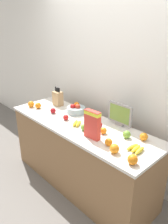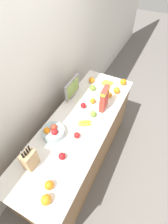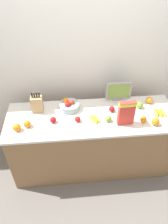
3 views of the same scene
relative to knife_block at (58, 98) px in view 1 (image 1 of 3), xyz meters
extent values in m
plane|color=slate|center=(0.64, -0.16, -0.98)|extent=(14.00, 14.00, 0.00)
cube|color=silver|center=(0.64, 0.39, 0.32)|extent=(9.00, 0.06, 2.60)
cube|color=olive|center=(0.64, -0.16, -0.56)|extent=(1.98, 0.65, 0.84)
cube|color=silver|center=(0.64, -0.16, -0.12)|extent=(2.01, 0.68, 0.03)
cube|color=tan|center=(0.00, 0.00, 0.00)|extent=(0.13, 0.10, 0.20)
cylinder|color=black|center=(-0.04, 0.00, 0.13)|extent=(0.02, 0.02, 0.06)
cube|color=silver|center=(-0.04, 0.00, 0.18)|extent=(0.01, 0.00, 0.03)
cylinder|color=black|center=(-0.01, 0.00, 0.12)|extent=(0.02, 0.02, 0.05)
cube|color=silver|center=(-0.01, 0.00, 0.16)|extent=(0.01, 0.00, 0.02)
cylinder|color=black|center=(0.01, 0.00, 0.13)|extent=(0.02, 0.02, 0.06)
cube|color=silver|center=(0.01, 0.00, 0.17)|extent=(0.01, 0.00, 0.03)
cylinder|color=black|center=(0.04, 0.00, 0.13)|extent=(0.02, 0.02, 0.06)
cube|color=silver|center=(0.04, 0.00, 0.18)|extent=(0.01, 0.00, 0.04)
cube|color=gray|center=(1.00, 0.12, -0.09)|extent=(0.11, 0.03, 0.03)
cube|color=gray|center=(1.00, 0.12, 0.04)|extent=(0.32, 0.02, 0.23)
cube|color=olive|center=(1.00, 0.11, 0.04)|extent=(0.27, 0.00, 0.19)
cube|color=red|center=(0.99, -0.31, 0.04)|extent=(0.18, 0.07, 0.30)
cube|color=yellow|center=(0.99, -0.31, 0.17)|extent=(0.18, 0.07, 0.04)
cylinder|color=#99B2B7|center=(0.38, 0.00, -0.07)|extent=(0.24, 0.24, 0.08)
sphere|color=red|center=(0.41, 0.01, -0.01)|extent=(0.07, 0.07, 0.07)
sphere|color=orange|center=(0.34, 0.05, -0.01)|extent=(0.07, 0.07, 0.07)
sphere|color=red|center=(0.36, -0.03, -0.01)|extent=(0.07, 0.07, 0.07)
ellipsoid|color=yellow|center=(0.67, -0.22, -0.08)|extent=(0.11, 0.15, 0.04)
ellipsoid|color=yellow|center=(0.63, -0.24, -0.08)|extent=(0.11, 0.15, 0.04)
ellipsoid|color=yellow|center=(1.47, -0.19, -0.09)|extent=(0.05, 0.16, 0.04)
ellipsoid|color=yellow|center=(1.43, -0.19, -0.09)|extent=(0.05, 0.16, 0.04)
ellipsoid|color=yellow|center=(1.39, -0.18, -0.09)|extent=(0.06, 0.16, 0.04)
sphere|color=#6B9E33|center=(0.81, -0.26, -0.07)|extent=(0.07, 0.07, 0.07)
sphere|color=#6B9E33|center=(1.23, -0.06, -0.07)|extent=(0.08, 0.08, 0.08)
sphere|color=red|center=(0.46, -0.23, -0.07)|extent=(0.07, 0.07, 0.07)
sphere|color=#A31419|center=(0.88, -0.09, -0.07)|extent=(0.07, 0.07, 0.07)
sphere|color=#A31419|center=(0.19, -0.22, -0.07)|extent=(0.07, 0.07, 0.07)
sphere|color=orange|center=(1.20, -0.30, -0.07)|extent=(0.07, 0.07, 0.07)
sphere|color=orange|center=(1.53, -0.38, -0.06)|extent=(0.09, 0.09, 0.09)
sphere|color=orange|center=(1.38, 0.03, -0.06)|extent=(0.08, 0.08, 0.08)
sphere|color=orange|center=(-0.20, -0.31, -0.06)|extent=(0.09, 0.09, 0.09)
sphere|color=orange|center=(1.01, -0.16, -0.07)|extent=(0.07, 0.07, 0.07)
sphere|color=orange|center=(-0.10, -0.27, -0.06)|extent=(0.08, 0.08, 0.08)
sphere|color=orange|center=(1.32, -0.36, -0.06)|extent=(0.09, 0.09, 0.09)
camera|label=1|loc=(2.36, -1.72, 1.01)|focal=35.00mm
camera|label=2|loc=(-0.44, -0.77, 1.43)|focal=28.00mm
camera|label=3|loc=(0.37, -2.05, 1.59)|focal=35.00mm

